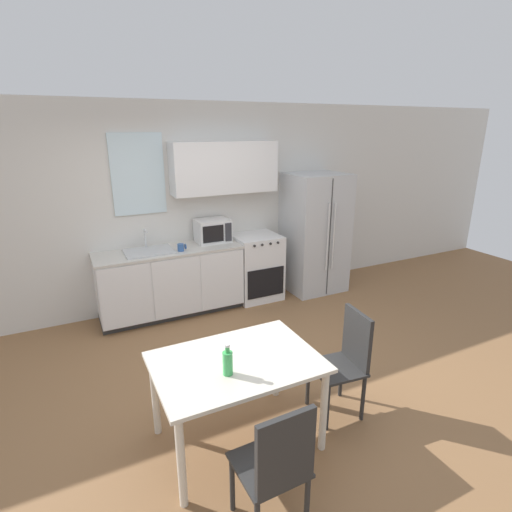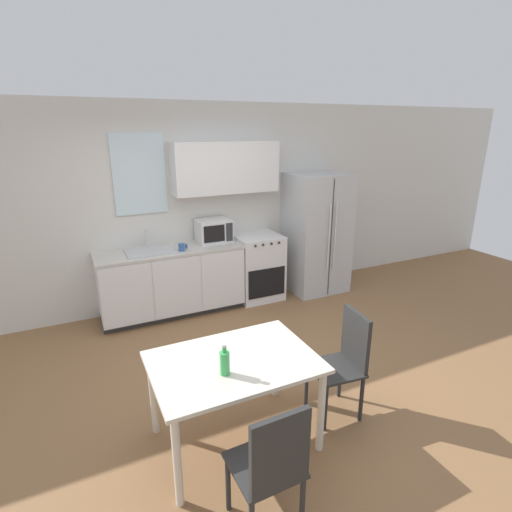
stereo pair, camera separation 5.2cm
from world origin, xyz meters
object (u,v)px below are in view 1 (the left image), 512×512
Objects in this scene: coffee_mug at (181,247)px; oven_range at (256,267)px; dining_chair_near at (277,464)px; dining_chair_side at (347,356)px; drink_bottle at (228,362)px; dining_table at (237,371)px; refrigerator at (315,233)px; microwave at (213,231)px.

oven_range is at bearing 6.46° from coffee_mug.
oven_range is at bearing 64.20° from dining_chair_near.
drink_bottle reaches higher than dining_chair_side.
drink_bottle is (-0.12, -0.13, 0.19)m from dining_table.
drink_bottle is (-2.45, -2.53, -0.05)m from refrigerator.
coffee_mug reaches higher than dining_chair_side.
dining_table is 5.15× the size of drink_bottle.
oven_range is at bearing 175.81° from refrigerator.
refrigerator reaches higher than dining_chair_side.
dining_table is at bearing -119.36° from oven_range.
refrigerator is at bearing 45.87° from dining_table.
oven_range is 2.57m from dining_chair_side.
dining_chair_side is (0.99, -0.08, -0.10)m from dining_table.
microwave is 0.57m from coffee_mug.
microwave reaches higher than dining_chair_near.
refrigerator is 2.83m from dining_chair_side.
microwave is at bearing 173.72° from refrigerator.
refrigerator is 1.56m from microwave.
coffee_mug reaches higher than drink_bottle.
drink_bottle is (-0.02, 0.67, 0.29)m from dining_chair_near.
coffee_mug is at bearing 22.38° from dining_chair_side.
coffee_mug is 0.12× the size of dining_chair_side.
refrigerator is 1.43× the size of dining_table.
microwave is 3.52m from dining_chair_near.
drink_bottle is at bearing -108.50° from microwave.
dining_table is at bearing -106.93° from microwave.
dining_table is (-0.78, -2.57, -0.41)m from microwave.
drink_bottle is at bearing -99.06° from coffee_mug.
dining_chair_near is at bearing -114.42° from oven_range.
dining_chair_side is (0.71, -2.41, -0.40)m from coffee_mug.
oven_range is 0.84m from microwave.
drink_bottle reaches higher than oven_range.
oven_range is at bearing 60.64° from dining_table.
microwave is (-1.54, 0.17, 0.17)m from refrigerator.
oven_range is 8.37× the size of coffee_mug.
coffee_mug is (-0.51, -0.23, -0.11)m from microwave.
oven_range is 0.53× the size of refrigerator.
microwave is 1.88× the size of drink_bottle.
coffee_mug is 2.50m from drink_bottle.
refrigerator is 7.39× the size of drink_bottle.
microwave reaches higher than coffee_mug.
dining_chair_side is at bearing -85.56° from microwave.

